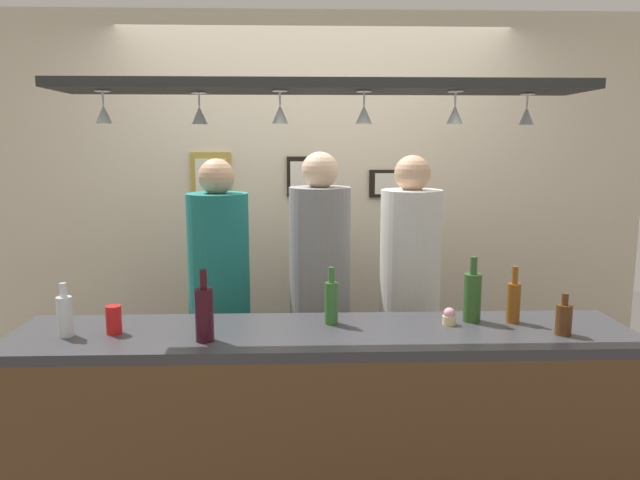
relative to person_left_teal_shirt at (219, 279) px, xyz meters
The scene contains 23 objects.
back_wall 0.92m from the person_left_teal_shirt, 51.02° to the left, with size 4.40×0.06×2.60m, color beige.
bar_counter 1.13m from the person_left_teal_shirt, 58.96° to the right, with size 2.70×0.55×0.96m.
overhead_glass_rack 1.34m from the person_left_teal_shirt, 52.39° to the right, with size 2.20×0.36×0.04m, color black.
hanging_wineglass_far_left 1.20m from the person_left_teal_shirt, 114.68° to the right, with size 0.07×0.07×0.13m.
hanging_wineglass_left 1.11m from the person_left_teal_shirt, 87.32° to the right, with size 0.07×0.07×0.13m.
hanging_wineglass_center_left 1.23m from the person_left_teal_shirt, 64.39° to the right, with size 0.07×0.07×0.13m.
hanging_wineglass_center 1.36m from the person_left_teal_shirt, 46.92° to the right, with size 0.07×0.07×0.13m.
hanging_wineglass_center_right 1.60m from the person_left_teal_shirt, 35.61° to the right, with size 0.07×0.07×0.13m.
hanging_wineglass_right 1.80m from the person_left_teal_shirt, 24.63° to the right, with size 0.07×0.07×0.13m.
person_left_teal_shirt is the anchor object (origin of this frame).
person_middle_grey_shirt 0.56m from the person_left_teal_shirt, ahead, with size 0.34×0.34×1.72m.
person_right_white_patterned_shirt 1.07m from the person_left_teal_shirt, ahead, with size 0.34×0.34×1.70m.
bottle_beer_amber_tall 1.57m from the person_left_teal_shirt, 25.48° to the right, with size 0.06×0.06×0.26m.
bottle_beer_brown_stubby 1.79m from the person_left_teal_shirt, 28.62° to the right, with size 0.07×0.07×0.18m.
bottle_champagne_green 1.40m from the person_left_teal_shirt, 27.79° to the right, with size 0.08×0.08×0.30m.
bottle_beer_green_import 0.89m from the person_left_teal_shirt, 48.47° to the right, with size 0.06×0.06×0.26m.
bottle_soda_clear 0.97m from the person_left_teal_shirt, 123.67° to the right, with size 0.06×0.06×0.23m.
bottle_wine_dark_red 0.89m from the person_left_teal_shirt, 86.20° to the right, with size 0.08×0.08×0.30m.
drink_can 0.85m from the person_left_teal_shirt, 113.92° to the right, with size 0.07×0.07×0.12m, color red.
cupcake 1.32m from the person_left_teal_shirt, 32.04° to the right, with size 0.06×0.06×0.08m.
picture_frame_caricature 0.84m from the person_left_teal_shirt, 101.00° to the left, with size 0.26×0.02×0.34m.
picture_frame_crest 0.95m from the person_left_teal_shirt, 54.27° to the left, with size 0.18×0.02×0.26m.
picture_frame_lower_pair 1.33m from the person_left_teal_shirt, 31.08° to the left, with size 0.30×0.02×0.18m.
Camera 1 is at (-0.10, -2.82, 1.76)m, focal length 33.16 mm.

